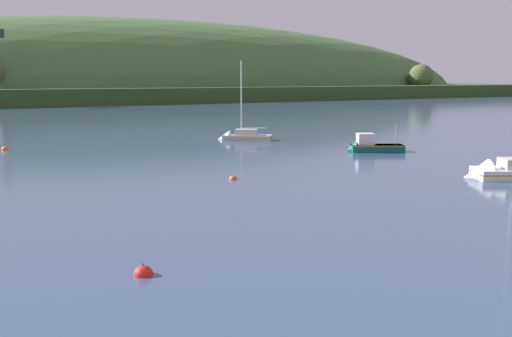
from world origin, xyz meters
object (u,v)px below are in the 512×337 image
object	(u,v)px
fishing_boat_moored	(371,148)
mooring_buoy_foreground	(143,275)
sailboat_midwater_white	(512,175)
mooring_buoy_off_fishing_boat	(5,150)
sailboat_near_mooring	(241,138)
mooring_buoy_far_upstream	(233,179)

from	to	relation	value
fishing_boat_moored	mooring_buoy_foreground	distance (m)	42.43
fishing_boat_moored	sailboat_midwater_white	bearing A→B (deg)	112.59
mooring_buoy_foreground	mooring_buoy_off_fishing_boat	bearing A→B (deg)	87.86
sailboat_near_mooring	fishing_boat_moored	bearing A→B (deg)	148.05
fishing_boat_moored	mooring_buoy_foreground	xyz separation A→B (m)	(-34.52, -24.66, -0.39)
sailboat_midwater_white	mooring_buoy_off_fishing_boat	size ratio (longest dim) A/B	16.11
sailboat_near_mooring	mooring_buoy_far_upstream	bearing A→B (deg)	98.35
mooring_buoy_foreground	mooring_buoy_off_fishing_boat	world-z (taller)	mooring_buoy_foreground
sailboat_midwater_white	mooring_buoy_off_fishing_boat	distance (m)	50.50
sailboat_near_mooring	sailboat_midwater_white	xyz separation A→B (m)	(3.85, -35.58, 0.03)
sailboat_near_mooring	mooring_buoy_off_fishing_boat	distance (m)	27.32
mooring_buoy_off_fishing_boat	sailboat_midwater_white	bearing A→B (deg)	-52.40
sailboat_near_mooring	mooring_buoy_off_fishing_boat	bearing A→B (deg)	30.16
fishing_boat_moored	mooring_buoy_far_upstream	xyz separation A→B (m)	(-20.75, -7.27, -0.39)
fishing_boat_moored	mooring_buoy_far_upstream	bearing A→B (deg)	48.12
sailboat_near_mooring	fishing_boat_moored	distance (m)	18.35
sailboat_near_mooring	mooring_buoy_foreground	bearing A→B (deg)	95.20
sailboat_near_mooring	mooring_buoy_foreground	xyz separation A→B (m)	(-28.69, -42.05, -0.21)
sailboat_near_mooring	mooring_buoy_foreground	distance (m)	50.90
sailboat_near_mooring	mooring_buoy_off_fishing_boat	size ratio (longest dim) A/B	12.48
sailboat_midwater_white	fishing_boat_moored	size ratio (longest dim) A/B	2.27
sailboat_near_mooring	sailboat_midwater_white	size ratio (longest dim) A/B	0.77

